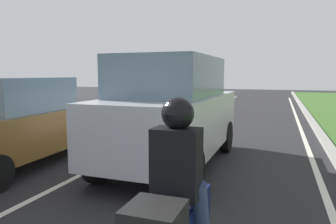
# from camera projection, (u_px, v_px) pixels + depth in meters

# --- Properties ---
(ground_plane) EXTENTS (60.00, 60.00, 0.00)m
(ground_plane) POSITION_uv_depth(u_px,v_px,m) (199.00, 125.00, 11.94)
(ground_plane) COLOR #262628
(lane_line_center) EXTENTS (0.12, 32.00, 0.01)m
(lane_line_center) POSITION_uv_depth(u_px,v_px,m) (182.00, 124.00, 12.18)
(lane_line_center) COLOR silver
(lane_line_center) RESTS_ON ground
(lane_line_right_edge) EXTENTS (0.12, 32.00, 0.01)m
(lane_line_right_edge) POSITION_uv_depth(u_px,v_px,m) (301.00, 131.00, 10.73)
(lane_line_right_edge) COLOR silver
(lane_line_right_edge) RESTS_ON ground
(curb_right) EXTENTS (0.24, 48.00, 0.12)m
(curb_right) POSITION_uv_depth(u_px,v_px,m) (317.00, 130.00, 10.56)
(curb_right) COLOR #9E9B93
(curb_right) RESTS_ON ground
(car_suv_ahead) EXTENTS (2.00, 4.52, 2.28)m
(car_suv_ahead) POSITION_uv_depth(u_px,v_px,m) (172.00, 111.00, 6.53)
(car_suv_ahead) COLOR #B7BABF
(car_suv_ahead) RESTS_ON ground
(car_sedan_left_lane) EXTENTS (1.96, 4.36, 1.86)m
(car_sedan_left_lane) POSITION_uv_depth(u_px,v_px,m) (19.00, 122.00, 6.59)
(car_sedan_left_lane) COLOR brown
(car_sedan_left_lane) RESTS_ON ground
(car_hatchback_far) EXTENTS (1.76, 3.72, 1.78)m
(car_hatchback_far) POSITION_uv_depth(u_px,v_px,m) (151.00, 99.00, 13.16)
(car_hatchback_far) COLOR maroon
(car_hatchback_far) RESTS_ON ground
(rider_person) EXTENTS (0.50, 0.40, 1.16)m
(rider_person) POSITION_uv_depth(u_px,v_px,m) (178.00, 161.00, 2.66)
(rider_person) COLOR black
(rider_person) RESTS_ON ground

